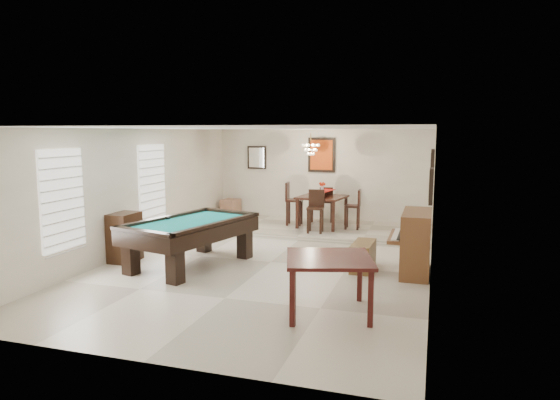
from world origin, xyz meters
The scene contains 26 objects.
ground_plane centered at (0.00, 0.00, -0.01)m, with size 6.00×9.00×0.02m, color beige.
wall_back centered at (0.00, 4.50, 1.30)m, with size 6.00×0.04×2.60m, color silver.
wall_front centered at (0.00, -4.50, 1.30)m, with size 6.00×0.04×2.60m, color silver.
wall_left centered at (-3.00, 0.00, 1.30)m, with size 0.04×9.00×2.60m, color silver.
wall_right centered at (3.00, 0.00, 1.30)m, with size 0.04×9.00×2.60m, color silver.
ceiling centered at (0.00, 0.00, 2.60)m, with size 6.00×9.00×0.04m, color white.
dining_step centered at (0.00, 3.25, 0.06)m, with size 6.00×2.50×0.12m, color beige.
window_left_front centered at (-2.97, -2.20, 1.40)m, with size 0.06×1.00×1.70m, color white.
window_left_rear centered at (-2.97, 0.60, 1.40)m, with size 0.06×1.00×1.70m, color white.
pool_table centered at (-1.37, -0.70, 0.43)m, with size 1.38×2.55×0.85m, color black, non-canonical shape.
square_table centered at (1.65, -2.38, 0.40)m, with size 1.17×1.17×0.81m, color #340E0D, non-canonical shape.
upright_piano centered at (2.60, 0.05, 0.56)m, with size 0.75×1.35×1.12m, color brown, non-canonical shape.
piano_bench centered at (1.80, 0.02, 0.25)m, with size 0.35×0.91×0.51m, color brown.
apothecary_chest centered at (-2.77, -0.79, 0.48)m, with size 0.43×0.64×0.96m, color black.
dining_table centered at (0.29, 3.27, 0.58)m, with size 1.10×1.10×0.91m, color black, non-canonical shape.
flower_vase centered at (0.29, 3.27, 1.16)m, with size 0.15×0.15×0.25m, color red, non-canonical shape.
dining_chair_south centered at (0.30, 2.49, 0.64)m, with size 0.38×0.38×1.03m, color black, non-canonical shape.
dining_chair_north centered at (0.26, 4.02, 0.60)m, with size 0.35×0.35×0.95m, color black, non-canonical shape.
dining_chair_west centered at (-0.45, 3.31, 0.68)m, with size 0.41×0.41×1.12m, color black, non-canonical shape.
dining_chair_east centered at (1.08, 3.25, 0.61)m, with size 0.37×0.37×0.99m, color black, non-canonical shape.
corner_bench centered at (-2.61, 4.16, 0.36)m, with size 0.43×0.53×0.48m, color #AA785C.
chandelier centered at (0.00, 3.20, 2.20)m, with size 0.44×0.44×0.60m, color #FFE5B2, non-canonical shape.
back_painting centered at (0.00, 4.46, 1.90)m, with size 0.75×0.06×0.95m, color #D84C14.
back_mirror centered at (-1.90, 4.46, 1.80)m, with size 0.55×0.06×0.65m, color white.
right_picture_upper centered at (2.96, 0.30, 1.90)m, with size 0.06×0.55×0.65m, color slate.
right_picture_lower centered at (2.96, -1.00, 1.70)m, with size 0.06×0.45×0.55m, color gray.
Camera 1 is at (3.00, -9.04, 2.54)m, focal length 32.00 mm.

